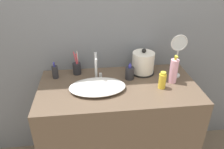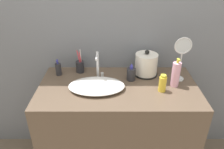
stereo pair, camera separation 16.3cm
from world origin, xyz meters
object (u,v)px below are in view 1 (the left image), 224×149
Objects in this scene: shampoo_bottle at (130,73)px; vanity_mirror at (178,52)px; toothbrush_cup at (77,68)px; lotion_bottle at (174,71)px; electric_kettle at (143,63)px; hand_cream_bottle at (55,72)px; mouthwash_bottle at (162,81)px; faucet at (96,65)px.

vanity_mirror reaches higher than shampoo_bottle.
toothbrush_cup is 0.79m from lotion_bottle.
electric_kettle is 1.03× the size of toothbrush_cup.
electric_kettle is 0.62× the size of vanity_mirror.
electric_kettle is 1.57× the size of hand_cream_bottle.
toothbrush_cup is 1.53× the size of hand_cream_bottle.
mouthwash_bottle is at bearing -145.76° from lotion_bottle.
lotion_bottle is 0.14m from mouthwash_bottle.
toothbrush_cup is at bearing 146.75° from faucet.
vanity_mirror reaches higher than electric_kettle.
vanity_mirror reaches higher than mouthwash_bottle.
lotion_bottle reaches higher than toothbrush_cup.
vanity_mirror is at bearing 1.51° from shampoo_bottle.
mouthwash_bottle is 0.38× the size of vanity_mirror.
electric_kettle is at bearing 9.20° from faucet.
electric_kettle is 0.27m from mouthwash_bottle.
hand_cream_bottle is (-0.73, -0.01, -0.03)m from electric_kettle.
mouthwash_bottle is (-0.11, -0.08, -0.04)m from lotion_bottle.
faucet reaches higher than electric_kettle.
toothbrush_cup is at bearing 16.56° from hand_cream_bottle.
electric_kettle reaches higher than mouthwash_bottle.
vanity_mirror is (0.38, 0.01, 0.16)m from shampoo_bottle.
hand_cream_bottle is at bearing 169.52° from lotion_bottle.
hand_cream_bottle is at bearing 172.14° from shampoo_bottle.
faucet is at bearing -9.17° from hand_cream_bottle.
toothbrush_cup is at bearing 155.07° from mouthwash_bottle.
faucet is 0.60m from lotion_bottle.
shampoo_bottle is at bearing 164.85° from lotion_bottle.
vanity_mirror is (0.05, 0.10, 0.11)m from lotion_bottle.
lotion_bottle is 1.71× the size of mouthwash_bottle.
mouthwash_bottle is 0.28m from vanity_mirror.
lotion_bottle reaches higher than mouthwash_bottle.
vanity_mirror is (0.65, -0.02, 0.09)m from faucet.
faucet is at bearing 168.78° from lotion_bottle.
faucet is 0.98× the size of lotion_bottle.
electric_kettle is at bearing 108.77° from mouthwash_bottle.
faucet is 0.52m from mouthwash_bottle.
faucet is 1.67× the size of mouthwash_bottle.
lotion_bottle reaches higher than shampoo_bottle.
hand_cream_bottle is (-0.93, 0.17, -0.04)m from lotion_bottle.
faucet reaches higher than hand_cream_bottle.
mouthwash_bottle is (0.64, -0.30, 0.01)m from toothbrush_cup.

